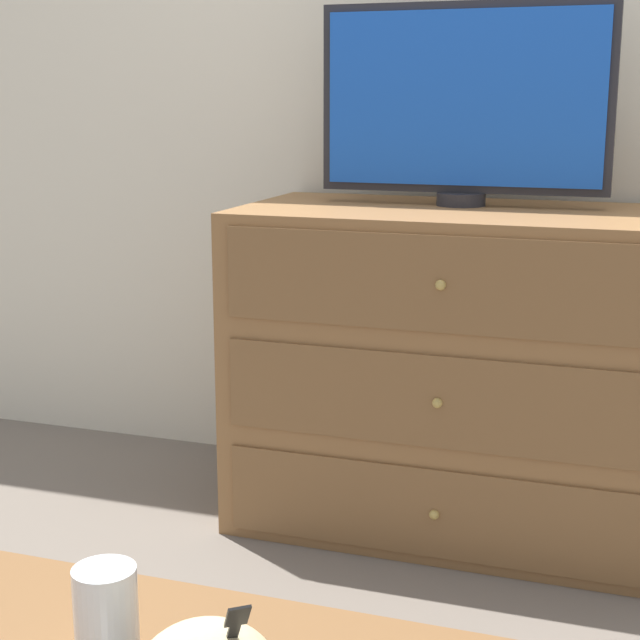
% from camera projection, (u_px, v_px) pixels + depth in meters
% --- Properties ---
extents(ground_plane, '(12.00, 12.00, 0.00)m').
position_uv_depth(ground_plane, '(519.00, 482.00, 2.87)').
color(ground_plane, '#70665B').
extents(wall_back, '(12.00, 0.05, 2.60)m').
position_uv_depth(wall_back, '(543.00, 21.00, 2.60)').
color(wall_back, silver).
rests_on(wall_back, ground_plane).
extents(dresser, '(1.13, 0.59, 0.83)m').
position_uv_depth(dresser, '(461.00, 370.00, 2.52)').
color(dresser, olive).
rests_on(dresser, ground_plane).
extents(tv, '(0.74, 0.13, 0.50)m').
position_uv_depth(tv, '(464.00, 102.00, 2.46)').
color(tv, '#232328').
rests_on(tv, dresser).
extents(drink_cup, '(0.08, 0.08, 0.12)m').
position_uv_depth(drink_cup, '(107.00, 620.00, 1.17)').
color(drink_cup, white).
rests_on(drink_cup, coffee_table).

